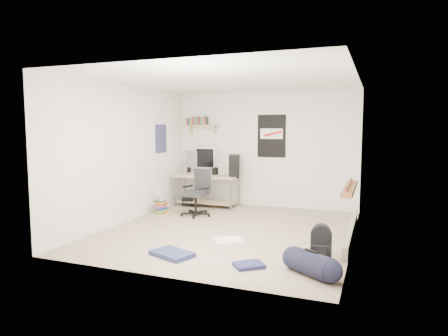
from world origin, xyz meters
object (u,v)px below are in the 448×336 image
(office_chair, at_px, (196,191))
(book_stack, at_px, (161,206))
(duffel_bag, at_px, (311,264))
(desk, at_px, (207,190))
(backpack, at_px, (321,245))

(office_chair, bearing_deg, book_stack, -153.92)
(duffel_bag, height_order, book_stack, duffel_bag)
(desk, relative_size, office_chair, 1.57)
(duffel_bag, bearing_deg, backpack, 119.41)
(book_stack, bearing_deg, desk, 61.18)
(backpack, relative_size, duffel_bag, 0.64)
(book_stack, bearing_deg, backpack, -26.90)
(book_stack, bearing_deg, duffel_bag, -34.69)
(backpack, distance_m, book_stack, 3.82)
(duffel_bag, bearing_deg, desk, 162.53)
(desk, distance_m, office_chair, 0.98)
(desk, relative_size, book_stack, 3.32)
(backpack, distance_m, duffel_bag, 0.61)
(office_chair, bearing_deg, duffel_bag, -22.23)
(office_chair, height_order, backpack, office_chair)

